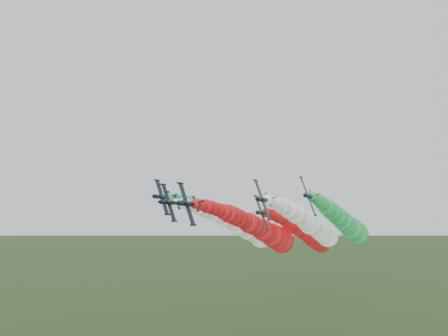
# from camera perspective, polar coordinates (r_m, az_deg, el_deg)

# --- Properties ---
(jet_lead) EXTENTS (12.33, 69.36, 19.65)m
(jet_lead) POSITION_cam_1_polar(r_m,az_deg,el_deg) (135.35, 5.05, -8.14)
(jet_lead) COLOR black
(jet_lead) RESTS_ON ground
(jet_inner_left) EXTENTS (12.29, 69.32, 19.61)m
(jet_inner_left) POSITION_cam_1_polar(r_m,az_deg,el_deg) (147.31, 2.26, -7.65)
(jet_inner_left) COLOR black
(jet_inner_left) RESTS_ON ground
(jet_inner_right) EXTENTS (11.86, 68.89, 19.17)m
(jet_inner_right) POSITION_cam_1_polar(r_m,az_deg,el_deg) (141.41, 11.31, -7.29)
(jet_inner_right) COLOR black
(jet_inner_right) RESTS_ON ground
(jet_outer_left) EXTENTS (11.78, 68.82, 19.10)m
(jet_outer_left) POSITION_cam_1_polar(r_m,az_deg,el_deg) (153.02, 0.98, -6.90)
(jet_outer_left) COLOR black
(jet_outer_left) RESTS_ON ground
(jet_outer_right) EXTENTS (12.13, 69.16, 19.44)m
(jet_outer_right) POSITION_cam_1_polar(r_m,az_deg,el_deg) (147.99, 15.54, -6.94)
(jet_outer_right) COLOR black
(jet_outer_right) RESTS_ON ground
(jet_trail) EXTENTS (12.19, 69.22, 19.51)m
(jet_trail) POSITION_cam_1_polar(r_m,az_deg,el_deg) (159.84, 10.81, -8.36)
(jet_trail) COLOR black
(jet_trail) RESTS_ON ground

